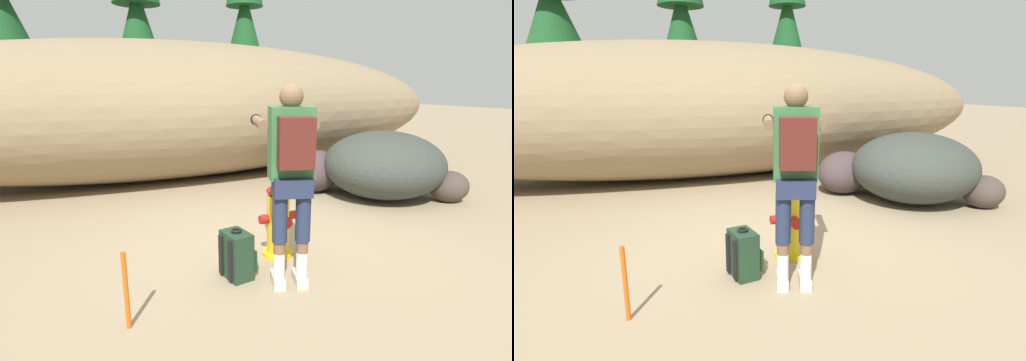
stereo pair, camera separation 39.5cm
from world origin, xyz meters
The scene contains 13 objects.
ground_plane centered at (0.00, 0.00, -0.02)m, with size 56.00×56.00×0.04m, color #998466.
dirt_embankment centered at (0.00, 3.92, 1.26)m, with size 12.25×3.20×2.53m, color #897556.
fire_hydrant centered at (0.05, -0.15, 0.37)m, with size 0.41×0.36×0.80m.
utility_worker centered at (-0.14, -0.70, 1.11)m, with size 0.69×1.04×1.75m.
spare_backpack centered at (-0.52, -0.41, 0.22)m, with size 0.32×0.33×0.47m.
boulder_large centered at (2.59, 1.09, 0.52)m, with size 1.85×1.86×1.05m, color #363C36.
boulder_mid centered at (3.48, 1.94, 0.38)m, with size 1.15×1.12×0.76m, color #353A3B.
boulder_small centered at (1.82, 1.84, 0.34)m, with size 0.92×0.80×0.69m, color #423637.
boulder_outlier centered at (3.31, 0.44, 0.24)m, with size 0.58×0.50×0.48m, color #453A34.
pine_tree_far_left centered at (-3.34, 9.83, 3.77)m, with size 2.68×2.68×7.15m.
pine_tree_left centered at (0.22, 8.88, 3.50)m, with size 2.09×2.09×6.95m.
pine_tree_center centered at (3.51, 8.64, 3.68)m, with size 1.81×1.81×6.93m.
survey_stake centered at (-1.54, -0.79, 0.30)m, with size 0.04×0.04×0.60m, color #E55914.
Camera 2 is at (-1.39, -3.61, 1.74)m, focal length 27.18 mm.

